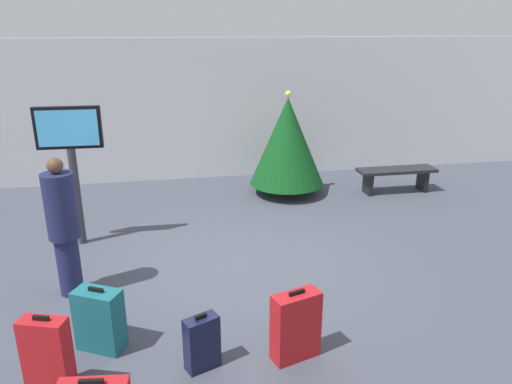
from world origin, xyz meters
TOP-DOWN VIEW (x-y plane):
  - ground_plane at (0.00, 0.00)m, footprint 16.00×16.00m
  - back_wall at (0.00, 4.27)m, footprint 16.00×0.20m
  - holiday_tree at (1.35, 2.83)m, footprint 1.43×1.43m
  - flight_info_kiosk at (-2.26, 1.18)m, footprint 0.92×0.12m
  - waiting_bench at (3.50, 2.53)m, footprint 1.55×0.44m
  - traveller_0 at (-2.16, -0.31)m, footprint 0.38×0.38m
  - suitcase_1 at (0.25, -2.00)m, footprint 0.52×0.34m
  - suitcase_2 at (-1.67, -1.50)m, footprint 0.53×0.44m
  - suitcase_3 at (-2.02, -2.15)m, footprint 0.44×0.30m
  - suitcase_4 at (-0.67, -1.99)m, footprint 0.37×0.28m

SIDE VIEW (x-z plane):
  - ground_plane at x=0.00m, z-range 0.00..0.00m
  - suitcase_4 at x=-0.67m, z-range -0.02..0.57m
  - suitcase_2 at x=-1.67m, z-range -0.02..0.68m
  - suitcase_1 at x=0.25m, z-range -0.02..0.73m
  - waiting_bench at x=3.50m, z-range 0.12..0.60m
  - suitcase_3 at x=-2.02m, z-range -0.02..0.82m
  - traveller_0 at x=-2.16m, z-range 0.04..1.77m
  - holiday_tree at x=1.35m, z-range 0.05..2.05m
  - back_wall at x=0.00m, z-range 0.00..2.91m
  - flight_info_kiosk at x=-2.26m, z-range 0.42..2.50m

